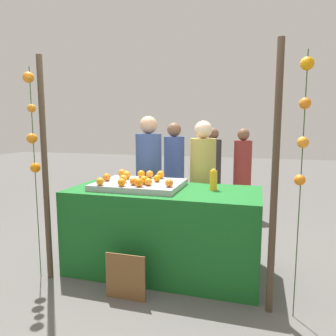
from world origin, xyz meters
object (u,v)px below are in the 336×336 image
(orange_1, at_px, (123,179))
(vendor_right, at_px, (202,190))
(stall_counter, at_px, (164,230))
(juice_bottle, at_px, (213,180))
(vendor_left, at_px, (149,185))
(orange_0, at_px, (122,182))
(chalkboard_sign, at_px, (126,277))

(orange_1, height_order, vendor_right, vendor_right)
(stall_counter, xyz_separation_m, juice_bottle, (0.50, 0.09, 0.54))
(stall_counter, distance_m, vendor_right, 0.85)
(juice_bottle, bearing_deg, vendor_left, 145.63)
(stall_counter, xyz_separation_m, orange_1, (-0.42, -0.08, 0.54))
(stall_counter, relative_size, orange_0, 24.71)
(vendor_right, bearing_deg, chalkboard_sign, -107.05)
(orange_1, xyz_separation_m, juice_bottle, (0.92, 0.17, 0.00))
(orange_0, relative_size, juice_bottle, 0.37)
(juice_bottle, distance_m, chalkboard_sign, 1.26)
(chalkboard_sign, height_order, vendor_left, vendor_left)
(chalkboard_sign, height_order, vendor_right, vendor_right)
(stall_counter, height_order, juice_bottle, juice_bottle)
(vendor_right, bearing_deg, juice_bottle, -71.14)
(orange_0, height_order, vendor_left, vendor_left)
(orange_0, distance_m, vendor_right, 1.22)
(stall_counter, xyz_separation_m, chalkboard_sign, (-0.16, -0.65, -0.23))
(orange_0, bearing_deg, juice_bottle, 23.11)
(orange_1, height_order, chalkboard_sign, orange_1)
(vendor_left, bearing_deg, juice_bottle, -34.37)
(chalkboard_sign, relative_size, vendor_left, 0.26)
(orange_0, bearing_deg, vendor_left, 94.06)
(orange_1, relative_size, chalkboard_sign, 0.19)
(orange_1, bearing_deg, vendor_right, 50.00)
(orange_1, relative_size, vendor_left, 0.05)
(juice_bottle, bearing_deg, orange_0, -156.89)
(stall_counter, distance_m, orange_0, 0.70)
(stall_counter, bearing_deg, juice_bottle, 10.64)
(orange_1, distance_m, vendor_right, 1.10)
(chalkboard_sign, relative_size, vendor_right, 0.27)
(juice_bottle, relative_size, vendor_left, 0.13)
(vendor_left, relative_size, vendor_right, 1.04)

